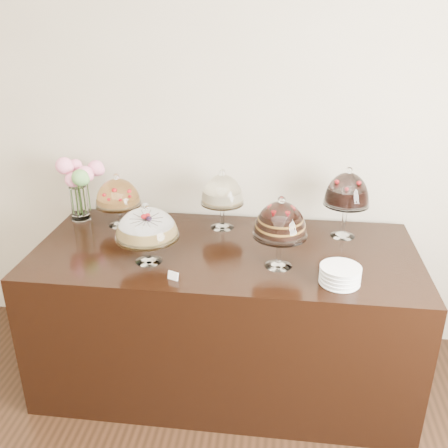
# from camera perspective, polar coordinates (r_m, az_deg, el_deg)

# --- Properties ---
(wall_back) EXTENTS (5.00, 0.04, 3.00)m
(wall_back) POSITION_cam_1_polar(r_m,az_deg,el_deg) (3.21, -0.87, 11.31)
(wall_back) COLOR #BFB49A
(wall_back) RESTS_ON ground
(display_counter) EXTENTS (2.20, 1.00, 0.90)m
(display_counter) POSITION_cam_1_polar(r_m,az_deg,el_deg) (3.11, 0.12, -10.31)
(display_counter) COLOR black
(display_counter) RESTS_ON ground
(cake_stand_sugar_sponge) EXTENTS (0.35, 0.35, 0.34)m
(cake_stand_sugar_sponge) POSITION_cam_1_polar(r_m,az_deg,el_deg) (2.69, -8.84, -0.20)
(cake_stand_sugar_sponge) COLOR white
(cake_stand_sugar_sponge) RESTS_ON display_counter
(cake_stand_choco_layer) EXTENTS (0.29, 0.29, 0.40)m
(cake_stand_choco_layer) POSITION_cam_1_polar(r_m,az_deg,el_deg) (2.61, 6.46, 0.25)
(cake_stand_choco_layer) COLOR white
(cake_stand_choco_layer) RESTS_ON display_counter
(cake_stand_cheesecake) EXTENTS (0.27, 0.27, 0.38)m
(cake_stand_cheesecake) POSITION_cam_1_polar(r_m,az_deg,el_deg) (3.08, -0.21, 3.69)
(cake_stand_cheesecake) COLOR white
(cake_stand_cheesecake) RESTS_ON display_counter
(cake_stand_dark_choco) EXTENTS (0.27, 0.27, 0.44)m
(cake_stand_dark_choco) POSITION_cam_1_polar(r_m,az_deg,el_deg) (3.03, 13.89, 3.57)
(cake_stand_dark_choco) COLOR white
(cake_stand_dark_choco) RESTS_ON display_counter
(cake_stand_fruit_tart) EXTENTS (0.29, 0.29, 0.34)m
(cake_stand_fruit_tart) POSITION_cam_1_polar(r_m,az_deg,el_deg) (3.19, -12.06, 3.32)
(cake_stand_fruit_tart) COLOR white
(cake_stand_fruit_tart) RESTS_ON display_counter
(flower_vase) EXTENTS (0.29, 0.28, 0.42)m
(flower_vase) POSITION_cam_1_polar(r_m,az_deg,el_deg) (3.33, -16.38, 4.90)
(flower_vase) COLOR white
(flower_vase) RESTS_ON display_counter
(plate_stack) EXTENTS (0.20, 0.20, 0.09)m
(plate_stack) POSITION_cam_1_polar(r_m,az_deg,el_deg) (2.58, 13.12, -5.71)
(plate_stack) COLOR white
(plate_stack) RESTS_ON display_counter
(price_card_left) EXTENTS (0.06, 0.04, 0.04)m
(price_card_left) POSITION_cam_1_polar(r_m,az_deg,el_deg) (2.58, -5.84, -5.91)
(price_card_left) COLOR white
(price_card_left) RESTS_ON display_counter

